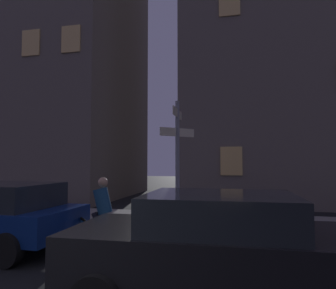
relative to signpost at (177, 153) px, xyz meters
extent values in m
cube|color=gray|center=(-0.78, 1.01, -2.14)|extent=(40.00, 3.26, 0.14)
cylinder|color=gray|center=(0.00, 0.00, -0.29)|extent=(0.12, 0.12, 3.56)
cube|color=beige|center=(0.00, 0.00, 1.14)|extent=(0.03, 1.22, 0.24)
cube|color=beige|center=(0.00, 0.00, 0.59)|extent=(0.84, 0.84, 0.24)
cube|color=black|center=(1.32, -4.21, -1.52)|extent=(4.02, 1.86, 0.68)
cube|color=#23282D|center=(1.40, -4.21, -0.94)|extent=(2.04, 1.68, 0.48)
cylinder|color=black|center=(-0.02, -3.33, -1.89)|extent=(0.64, 0.23, 0.64)
cylinder|color=black|center=(2.62, -3.30, -1.89)|extent=(0.64, 0.23, 0.64)
sphere|color=#F9EFCC|center=(-0.69, -4.85, -1.52)|extent=(0.16, 0.16, 0.16)
sphere|color=#F9EFCC|center=(-0.71, -3.63, -1.52)|extent=(0.16, 0.16, 0.16)
cube|color=#23282D|center=(-3.46, -2.58, -1.01)|extent=(2.13, 1.83, 0.53)
cylinder|color=black|center=(-2.55, -3.56, -1.89)|extent=(0.65, 0.25, 0.64)
cylinder|color=black|center=(-2.48, -1.67, -1.89)|extent=(0.65, 0.25, 0.64)
torus|color=black|center=(-1.94, -2.10, -1.85)|extent=(0.72, 0.12, 0.72)
torus|color=black|center=(-0.84, -2.18, -1.85)|extent=(0.72, 0.12, 0.72)
cylinder|color=#1959A5|center=(-1.39, -2.14, -1.60)|extent=(1.00, 0.12, 0.04)
cylinder|color=navy|center=(-1.29, -2.15, -1.13)|extent=(0.48, 0.36, 0.61)
sphere|color=tan|center=(-1.29, -2.15, -0.71)|extent=(0.22, 0.22, 0.22)
cylinder|color=black|center=(-1.35, -2.23, -1.63)|extent=(0.35, 0.15, 0.55)
cylinder|color=black|center=(-1.33, -2.05, -1.63)|extent=(0.35, 0.15, 0.55)
cube|color=#6B6056|center=(-9.43, 7.69, 7.36)|extent=(10.05, 8.57, 19.13)
cube|color=#F2C672|center=(-7.43, 3.38, 5.17)|extent=(0.90, 0.06, 1.20)
cube|color=#F2C672|center=(-5.42, 3.38, 5.17)|extent=(0.90, 0.06, 1.20)
cube|color=#6B6056|center=(6.01, 8.16, 6.13)|extent=(13.72, 7.24, 16.68)
cube|color=#F2C672|center=(1.43, 4.51, -0.21)|extent=(0.90, 0.06, 1.20)
cube|color=#F2C672|center=(1.43, 4.51, 6.63)|extent=(0.90, 0.06, 1.20)
camera|label=1|loc=(1.62, -8.53, -0.27)|focal=32.67mm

